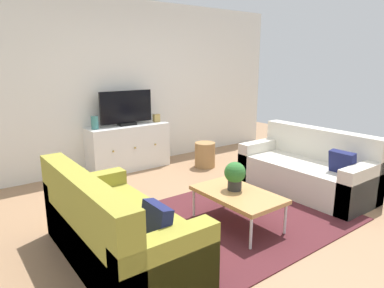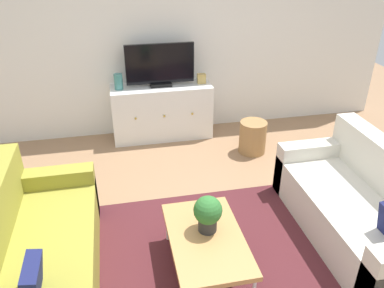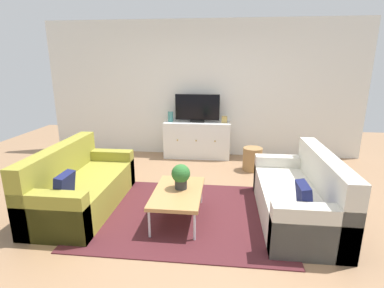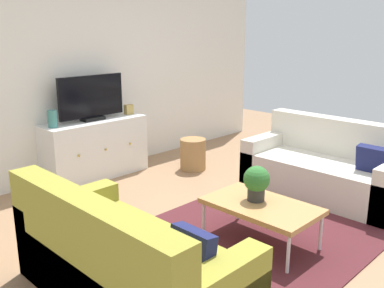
{
  "view_description": "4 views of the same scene",
  "coord_description": "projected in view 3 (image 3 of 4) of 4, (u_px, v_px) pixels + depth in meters",
  "views": [
    {
      "loc": [
        -2.51,
        -2.7,
        1.73
      ],
      "look_at": [
        0.0,
        0.64,
        0.72
      ],
      "focal_mm": 32.07,
      "sensor_mm": 36.0,
      "label": 1
    },
    {
      "loc": [
        -0.66,
        -2.53,
        2.47
      ],
      "look_at": [
        0.0,
        0.64,
        0.72
      ],
      "focal_mm": 36.26,
      "sensor_mm": 36.0,
      "label": 2
    },
    {
      "loc": [
        0.46,
        -3.49,
        1.87
      ],
      "look_at": [
        0.0,
        0.64,
        0.72
      ],
      "focal_mm": 27.39,
      "sensor_mm": 36.0,
      "label": 3
    },
    {
      "loc": [
        -2.93,
        -2.25,
        1.83
      ],
      "look_at": [
        0.0,
        0.64,
        0.72
      ],
      "focal_mm": 40.31,
      "sensor_mm": 36.0,
      "label": 4
    }
  ],
  "objects": [
    {
      "name": "potted_plant",
      "position": [
        181.0,
        175.0,
        3.57
      ],
      "size": [
        0.23,
        0.23,
        0.31
      ],
      "color": "#2D2D2D",
      "rests_on": "coffee_table"
    },
    {
      "name": "ground_plane",
      "position": [
        187.0,
        209.0,
        3.89
      ],
      "size": [
        10.0,
        10.0,
        0.0
      ],
      "primitive_type": "plane",
      "color": "#997251"
    },
    {
      "name": "area_rug",
      "position": [
        185.0,
        214.0,
        3.75
      ],
      "size": [
        2.5,
        1.9,
        0.01
      ],
      "primitive_type": "cube",
      "color": "#4C1E23",
      "rests_on": "ground_plane"
    },
    {
      "name": "wicker_basket",
      "position": [
        252.0,
        159.0,
        5.26
      ],
      "size": [
        0.34,
        0.34,
        0.42
      ],
      "primitive_type": "cylinder",
      "color": "#9E7547",
      "rests_on": "ground_plane"
    },
    {
      "name": "couch_left_side",
      "position": [
        78.0,
        188.0,
        3.87
      ],
      "size": [
        0.82,
        1.73,
        0.84
      ],
      "color": "olive",
      "rests_on": "ground_plane"
    },
    {
      "name": "mantel_clock",
      "position": [
        224.0,
        119.0,
        5.81
      ],
      "size": [
        0.11,
        0.07,
        0.13
      ],
      "primitive_type": "cube",
      "color": "tan",
      "rests_on": "tv_console"
    },
    {
      "name": "tv_console",
      "position": [
        197.0,
        140.0,
        5.98
      ],
      "size": [
        1.32,
        0.47,
        0.73
      ],
      "color": "white",
      "rests_on": "ground_plane"
    },
    {
      "name": "flat_screen_tv",
      "position": [
        197.0,
        108.0,
        5.83
      ],
      "size": [
        0.88,
        0.16,
        0.55
      ],
      "color": "black",
      "rests_on": "tv_console"
    },
    {
      "name": "glass_vase",
      "position": [
        171.0,
        117.0,
        5.91
      ],
      "size": [
        0.11,
        0.11,
        0.2
      ],
      "primitive_type": "cylinder",
      "color": "teal",
      "rests_on": "tv_console"
    },
    {
      "name": "couch_right_side",
      "position": [
        302.0,
        198.0,
        3.57
      ],
      "size": [
        0.82,
        1.73,
        0.84
      ],
      "color": "beige",
      "rests_on": "ground_plane"
    },
    {
      "name": "wall_back",
      "position": [
        202.0,
        90.0,
        5.98
      ],
      "size": [
        6.4,
        0.12,
        2.7
      ],
      "primitive_type": "cube",
      "color": "silver",
      "rests_on": "ground_plane"
    },
    {
      "name": "coffee_table",
      "position": [
        178.0,
        193.0,
        3.55
      ],
      "size": [
        0.58,
        0.96,
        0.38
      ],
      "color": "#B7844C",
      "rests_on": "ground_plane"
    }
  ]
}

